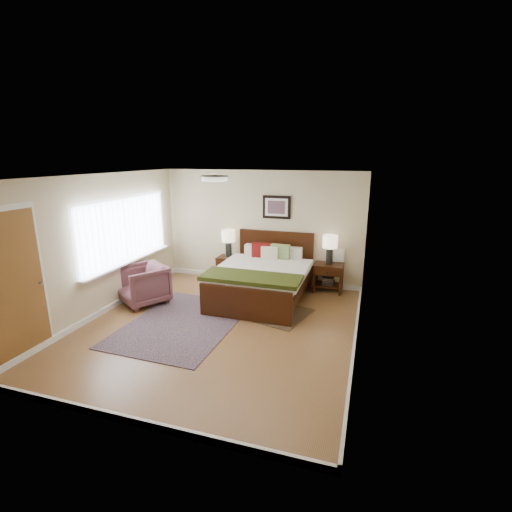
{
  "coord_description": "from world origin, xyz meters",
  "views": [
    {
      "loc": [
        2.33,
        -5.29,
        2.8
      ],
      "look_at": [
        0.39,
        0.85,
        1.05
      ],
      "focal_mm": 26.0,
      "sensor_mm": 36.0,
      "label": 1
    }
  ],
  "objects_px": {
    "nightstand_right": "(328,275)",
    "lamp_right": "(330,245)",
    "nightstand_left": "(229,262)",
    "lamp_left": "(228,239)",
    "bed": "(263,273)",
    "rug_persian": "(183,323)",
    "armchair": "(143,285)"
  },
  "relations": [
    {
      "from": "lamp_left",
      "to": "rug_persian",
      "type": "relative_size",
      "value": 0.24
    },
    {
      "from": "lamp_right",
      "to": "nightstand_left",
      "type": "bearing_deg",
      "value": -179.48
    },
    {
      "from": "nightstand_right",
      "to": "lamp_left",
      "type": "xyz_separation_m",
      "value": [
        -2.25,
        0.01,
        0.63
      ]
    },
    {
      "from": "bed",
      "to": "lamp_left",
      "type": "relative_size",
      "value": 3.58
    },
    {
      "from": "nightstand_left",
      "to": "lamp_left",
      "type": "bearing_deg",
      "value": 90.0
    },
    {
      "from": "bed",
      "to": "nightstand_left",
      "type": "distance_m",
      "value": 1.34
    },
    {
      "from": "nightstand_left",
      "to": "lamp_right",
      "type": "distance_m",
      "value": 2.32
    },
    {
      "from": "nightstand_right",
      "to": "armchair",
      "type": "relative_size",
      "value": 0.73
    },
    {
      "from": "nightstand_right",
      "to": "lamp_right",
      "type": "xyz_separation_m",
      "value": [
        -0.0,
        0.01,
        0.65
      ]
    },
    {
      "from": "nightstand_left",
      "to": "armchair",
      "type": "xyz_separation_m",
      "value": [
        -1.1,
        -1.73,
        -0.08
      ]
    },
    {
      "from": "rug_persian",
      "to": "bed",
      "type": "bearing_deg",
      "value": 58.03
    },
    {
      "from": "nightstand_right",
      "to": "lamp_left",
      "type": "relative_size",
      "value": 0.99
    },
    {
      "from": "nightstand_left",
      "to": "nightstand_right",
      "type": "height_order",
      "value": "nightstand_right"
    },
    {
      "from": "nightstand_right",
      "to": "lamp_left",
      "type": "distance_m",
      "value": 2.34
    },
    {
      "from": "bed",
      "to": "nightstand_right",
      "type": "xyz_separation_m",
      "value": [
        1.2,
        0.83,
        -0.18
      ]
    },
    {
      "from": "nightstand_left",
      "to": "lamp_left",
      "type": "relative_size",
      "value": 0.94
    },
    {
      "from": "rug_persian",
      "to": "armchair",
      "type": "bearing_deg",
      "value": 154.11
    },
    {
      "from": "bed",
      "to": "lamp_left",
      "type": "distance_m",
      "value": 1.42
    },
    {
      "from": "bed",
      "to": "lamp_right",
      "type": "distance_m",
      "value": 1.54
    },
    {
      "from": "nightstand_left",
      "to": "rug_persian",
      "type": "xyz_separation_m",
      "value": [
        0.07,
        -2.33,
        -0.45
      ]
    },
    {
      "from": "nightstand_left",
      "to": "armchair",
      "type": "height_order",
      "value": "armchair"
    },
    {
      "from": "bed",
      "to": "lamp_left",
      "type": "xyz_separation_m",
      "value": [
        -1.05,
        0.85,
        0.45
      ]
    },
    {
      "from": "bed",
      "to": "rug_persian",
      "type": "height_order",
      "value": "bed"
    },
    {
      "from": "bed",
      "to": "rug_persian",
      "type": "distance_m",
      "value": 1.88
    },
    {
      "from": "nightstand_left",
      "to": "nightstand_right",
      "type": "xyz_separation_m",
      "value": [
        2.25,
        0.01,
        -0.09
      ]
    },
    {
      "from": "nightstand_right",
      "to": "lamp_right",
      "type": "height_order",
      "value": "lamp_right"
    },
    {
      "from": "lamp_left",
      "to": "rug_persian",
      "type": "bearing_deg",
      "value": -88.41
    },
    {
      "from": "lamp_left",
      "to": "armchair",
      "type": "relative_size",
      "value": 0.73
    },
    {
      "from": "lamp_right",
      "to": "armchair",
      "type": "xyz_separation_m",
      "value": [
        -3.35,
        -1.75,
        -0.64
      ]
    },
    {
      "from": "nightstand_right",
      "to": "rug_persian",
      "type": "bearing_deg",
      "value": -133.17
    },
    {
      "from": "lamp_right",
      "to": "lamp_left",
      "type": "bearing_deg",
      "value": 180.0
    },
    {
      "from": "nightstand_right",
      "to": "rug_persian",
      "type": "relative_size",
      "value": 0.24
    }
  ]
}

